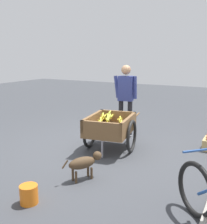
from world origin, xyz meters
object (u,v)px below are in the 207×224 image
object	(u,v)px
fruit_cart	(110,128)
dog	(84,162)
plastic_bucket	(29,194)
vendor_person	(126,93)

from	to	relation	value
fruit_cart	dog	world-z (taller)	fruit_cart
plastic_bucket	vendor_person	bearing A→B (deg)	-176.48
fruit_cart	plastic_bucket	xyz separation A→B (m)	(2.31, 0.03, -0.32)
fruit_cart	vendor_person	bearing A→B (deg)	-170.88
fruit_cart	plastic_bucket	bearing A→B (deg)	0.78
fruit_cart	vendor_person	xyz separation A→B (m)	(-1.12, -0.18, 0.54)
vendor_person	dog	xyz separation A→B (m)	(2.51, 0.46, -0.71)
fruit_cart	dog	xyz separation A→B (m)	(1.39, 0.28, -0.17)
dog	plastic_bucket	world-z (taller)	dog
dog	plastic_bucket	distance (m)	0.97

